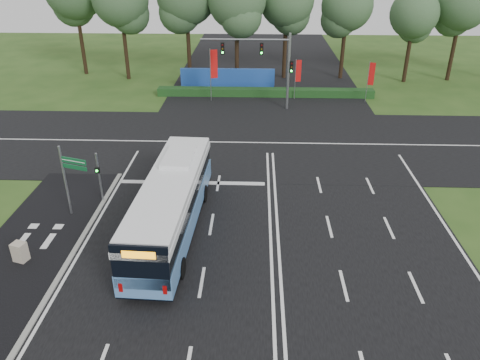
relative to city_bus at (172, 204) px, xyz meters
name	(u,v)px	position (x,y,z in m)	size (l,w,h in m)	color
ground	(270,226)	(5.32, 0.75, -1.75)	(120.00, 120.00, 0.00)	#294A18
road_main	(270,226)	(5.32, 0.75, -1.73)	(20.00, 120.00, 0.04)	black
road_cross	(267,143)	(5.32, 12.75, -1.73)	(120.00, 14.00, 0.05)	black
bike_path	(27,253)	(-7.18, -2.25, -1.72)	(5.00, 18.00, 0.06)	black
kerb_strip	(73,253)	(-4.78, -2.25, -1.69)	(0.25, 18.00, 0.12)	gray
city_bus	(172,204)	(0.00, 0.00, 0.00)	(3.06, 12.24, 3.49)	#5282BE
pedestrian_signal	(99,176)	(-4.88, 3.15, 0.00)	(0.26, 0.41, 3.21)	gray
street_sign	(69,174)	(-5.93, 1.51, 0.94)	(1.61, 0.59, 4.31)	gray
utility_cabinet	(20,252)	(-7.13, -2.92, -1.22)	(0.64, 0.53, 1.06)	#B3A590
banner_flag_left	(213,67)	(0.18, 23.57, 1.56)	(0.73, 0.28, 5.12)	gray
banner_flag_mid	(298,73)	(8.45, 24.45, 0.87)	(0.59, 0.13, 3.99)	gray
banner_flag_right	(371,76)	(15.36, 23.43, 0.90)	(0.57, 0.23, 4.04)	gray
traffic_light_gantry	(269,59)	(5.53, 21.25, 2.91)	(8.41, 0.28, 7.00)	gray
hedge	(265,92)	(5.32, 25.25, -1.35)	(22.00, 1.20, 0.80)	#163B15
blue_hoarding	(228,79)	(1.32, 27.75, -0.65)	(10.00, 0.30, 2.20)	#1E49A4
eucalyptus_row	(267,0)	(5.37, 32.03, 6.78)	(53.83, 9.75, 12.70)	black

